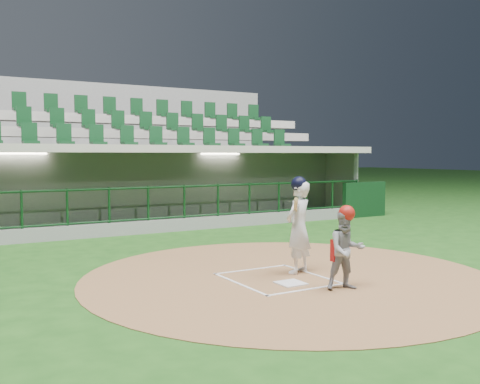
% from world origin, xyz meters
% --- Properties ---
extents(ground, '(120.00, 120.00, 0.00)m').
position_xyz_m(ground, '(0.00, 0.00, 0.00)').
color(ground, '#1A4714').
rests_on(ground, ground).
extents(dirt_circle, '(7.20, 7.20, 0.01)m').
position_xyz_m(dirt_circle, '(0.30, -0.20, 0.01)').
color(dirt_circle, brown).
rests_on(dirt_circle, ground).
extents(home_plate, '(0.43, 0.43, 0.02)m').
position_xyz_m(home_plate, '(0.00, -0.70, 0.02)').
color(home_plate, white).
rests_on(home_plate, dirt_circle).
extents(batter_box_chalk, '(1.55, 1.80, 0.01)m').
position_xyz_m(batter_box_chalk, '(0.00, -0.30, 0.02)').
color(batter_box_chalk, white).
rests_on(batter_box_chalk, ground).
extents(dugout_structure, '(16.40, 3.70, 3.00)m').
position_xyz_m(dugout_structure, '(0.09, 7.81, 0.97)').
color(dugout_structure, gray).
rests_on(dugout_structure, ground).
extents(seating_deck, '(17.00, 6.72, 5.15)m').
position_xyz_m(seating_deck, '(0.00, 10.91, 1.42)').
color(seating_deck, slate).
rests_on(seating_deck, ground).
extents(batter, '(0.90, 0.95, 1.74)m').
position_xyz_m(batter, '(0.60, -0.10, 0.89)').
color(batter, silver).
rests_on(batter, dirt_circle).
extents(catcher, '(0.73, 0.64, 1.34)m').
position_xyz_m(catcher, '(0.55, -1.42, 0.67)').
color(catcher, gray).
rests_on(catcher, dirt_circle).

